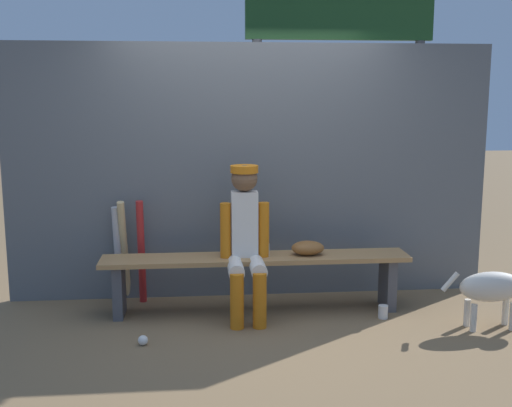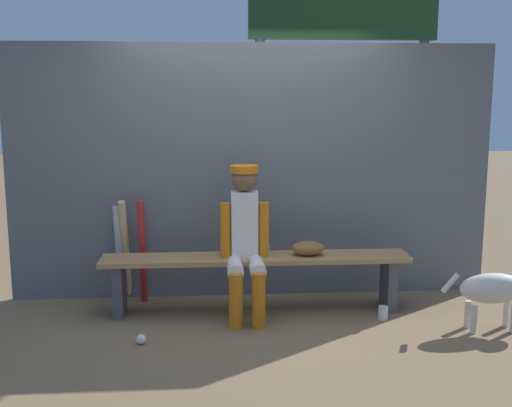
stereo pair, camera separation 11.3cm
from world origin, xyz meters
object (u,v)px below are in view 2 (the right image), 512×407
object	(u,v)px
baseball	(141,339)
scoreboard	(349,31)
bat_aluminum_silver	(119,253)
cup_on_bench	(265,250)
baseball_glove	(308,248)
player_seated	(245,236)
dog	(499,289)
dugout_bench	(256,268)
bat_aluminum_red	(142,252)
cup_on_ground	(383,313)
bat_wood_natural	(126,250)

from	to	relation	value
baseball	scoreboard	size ratio (longest dim) A/B	0.02
bat_aluminum_silver	cup_on_bench	world-z (taller)	bat_aluminum_silver
baseball_glove	scoreboard	bearing A→B (deg)	66.41
player_seated	cup_on_bench	distance (m)	0.24
player_seated	scoreboard	world-z (taller)	scoreboard
scoreboard	dog	size ratio (longest dim) A/B	4.19
dugout_bench	baseball	xyz separation A→B (m)	(-0.90, -0.65, -0.34)
bat_aluminum_red	bat_aluminum_silver	xyz separation A→B (m)	(-0.21, 0.06, -0.03)
player_seated	cup_on_ground	bearing A→B (deg)	-7.83
bat_wood_natural	dog	distance (m)	3.16
player_seated	scoreboard	size ratio (longest dim) A/B	0.36
bat_wood_natural	scoreboard	size ratio (longest dim) A/B	0.26
baseball	bat_wood_natural	bearing A→B (deg)	102.81
baseball_glove	dog	world-z (taller)	baseball_glove
bat_aluminum_silver	baseball	bearing A→B (deg)	-74.20
player_seated	bat_aluminum_silver	xyz separation A→B (m)	(-1.10, 0.49, -0.25)
bat_aluminum_red	dog	bearing A→B (deg)	-17.08
baseball_glove	cup_on_ground	size ratio (longest dim) A/B	2.55
baseball_glove	bat_aluminum_silver	size ratio (longest dim) A/B	0.32
bat_wood_natural	scoreboard	bearing A→B (deg)	24.69
bat_aluminum_red	bat_wood_natural	bearing A→B (deg)	155.29
dugout_bench	bat_wood_natural	xyz separation A→B (m)	(-1.14, 0.39, 0.08)
bat_aluminum_red	scoreboard	world-z (taller)	scoreboard
dugout_bench	bat_aluminum_red	xyz separation A→B (m)	(-0.98, 0.32, 0.08)
dugout_bench	bat_aluminum_red	world-z (taller)	bat_aluminum_red
cup_on_ground	cup_on_bench	size ratio (longest dim) A/B	1.00
cup_on_ground	player_seated	bearing A→B (deg)	172.17
player_seated	baseball_glove	distance (m)	0.57
dugout_bench	baseball_glove	xyz separation A→B (m)	(0.44, 0.00, 0.17)
bat_aluminum_red	scoreboard	size ratio (longest dim) A/B	0.26
bat_aluminum_red	baseball	distance (m)	1.07
dugout_bench	cup_on_ground	size ratio (longest dim) A/B	23.61
dog	scoreboard	bearing A→B (deg)	112.64
dog	baseball	bearing A→B (deg)	-178.02
player_seated	dog	xyz separation A→B (m)	(1.96, -0.45, -0.35)
bat_aluminum_red	cup_on_bench	bearing A→B (deg)	-17.54
bat_wood_natural	dog	world-z (taller)	bat_wood_natural
bat_aluminum_red	bat_aluminum_silver	distance (m)	0.22
dugout_bench	cup_on_ground	world-z (taller)	dugout_bench
scoreboard	dog	xyz separation A→B (m)	(0.82, -1.96, -2.14)
bat_aluminum_silver	dog	bearing A→B (deg)	-17.03
bat_wood_natural	baseball_glove	bearing A→B (deg)	-13.82
baseball	bat_aluminum_silver	bearing A→B (deg)	105.80
baseball_glove	bat_wood_natural	xyz separation A→B (m)	(-1.58, 0.39, -0.08)
cup_on_ground	cup_on_bench	world-z (taller)	cup_on_bench
cup_on_ground	scoreboard	bearing A→B (deg)	89.38
baseball_glove	cup_on_bench	size ratio (longest dim) A/B	2.55
dugout_bench	baseball	size ratio (longest dim) A/B	35.09
cup_on_bench	scoreboard	bearing A→B (deg)	55.25
cup_on_ground	baseball_glove	bearing A→B (deg)	155.85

